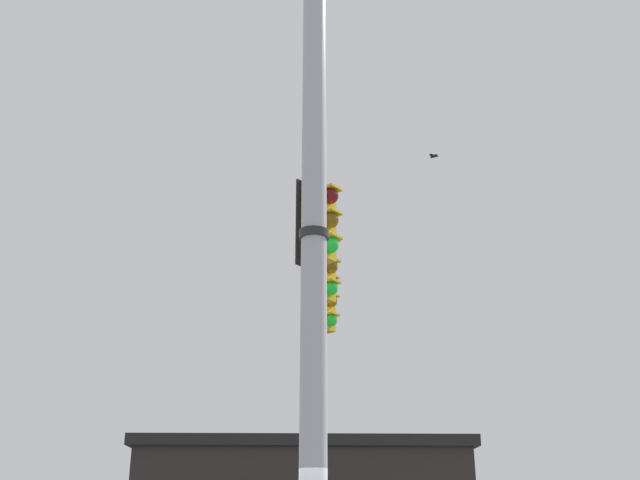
% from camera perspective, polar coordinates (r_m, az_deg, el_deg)
% --- Properties ---
extents(signal_pole, '(0.24, 0.24, 7.24)m').
position_cam_1_polar(signal_pole, '(6.60, -0.49, -7.24)').
color(signal_pole, '#ADB2B7').
rests_on(signal_pole, ground).
extents(mast_arm, '(6.61, 5.09, 0.18)m').
position_cam_1_polar(mast_arm, '(11.46, 0.05, 2.55)').
color(mast_arm, '#ADB2B7').
extents(traffic_light_nearest_pole, '(0.54, 0.49, 1.31)m').
position_cam_1_polar(traffic_light_nearest_pole, '(9.99, 0.04, 1.32)').
color(traffic_light_nearest_pole, black).
extents(traffic_light_mid_inner, '(0.54, 0.49, 1.31)m').
position_cam_1_polar(traffic_light_mid_inner, '(11.75, 0.18, -2.19)').
color(traffic_light_mid_inner, black).
extents(traffic_light_mid_outer, '(0.54, 0.49, 1.31)m').
position_cam_1_polar(traffic_light_mid_outer, '(13.54, 0.29, -4.77)').
color(traffic_light_mid_outer, black).
extents(street_name_sign, '(1.19, 0.95, 0.22)m').
position_cam_1_polar(street_name_sign, '(7.28, -0.39, -0.82)').
color(street_name_sign, '#147238').
extents(bird_flying, '(0.28, 0.19, 0.08)m').
position_cam_1_polar(bird_flying, '(16.27, 8.66, 6.34)').
color(bird_flying, black).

